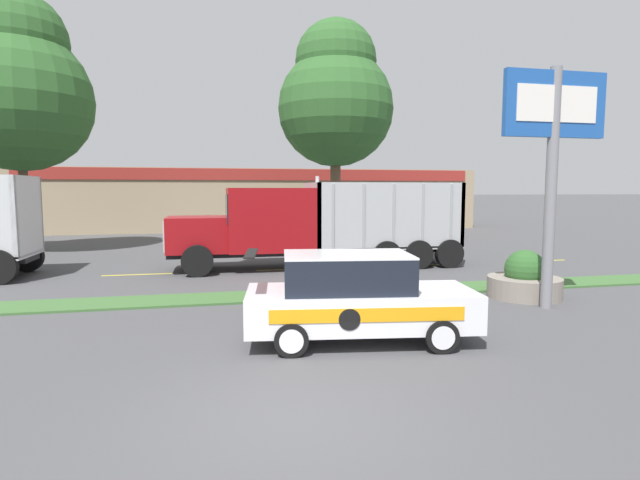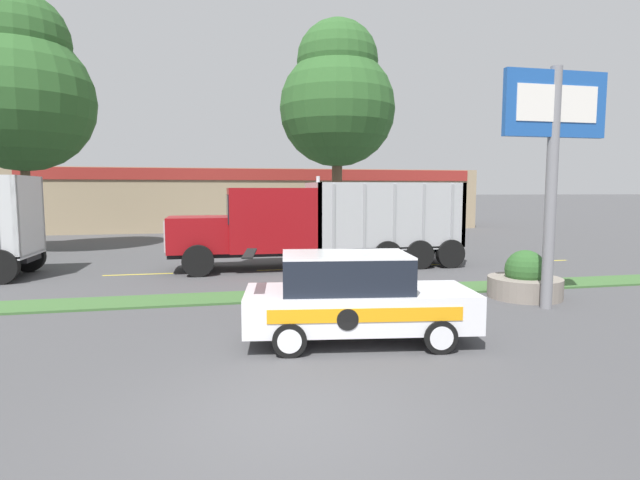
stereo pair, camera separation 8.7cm
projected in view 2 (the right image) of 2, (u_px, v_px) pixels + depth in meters
ground_plane at (290, 417)px, 6.59m from camera, size 600.00×600.00×0.00m
grass_verge at (250, 297)px, 13.86m from camera, size 120.00×1.46×0.06m
centre_line_4 at (138, 274)px, 17.72m from camera, size 2.40×0.14×0.01m
centre_line_5 at (289, 269)px, 18.84m from camera, size 2.40×0.14×0.01m
centre_line_6 at (422, 265)px, 19.96m from camera, size 2.40×0.14×0.01m
centre_line_7 at (541, 261)px, 21.09m from camera, size 2.40×0.14×0.01m
dump_truck_lead at (295, 226)px, 19.09m from camera, size 11.20×2.81×3.50m
rally_car at (355, 297)px, 9.81m from camera, size 4.65×2.38×1.79m
store_sign_post at (554, 138)px, 12.23m from camera, size 2.75×0.28×5.98m
stone_planter at (525, 281)px, 13.90m from camera, size 1.99×1.99×1.33m
store_building_backdrop at (254, 199)px, 41.52m from camera, size 33.73×12.10×4.55m
tree_behind_left at (20, 86)px, 23.00m from camera, size 6.56×6.56×12.05m
tree_behind_centre at (337, 97)px, 28.46m from camera, size 6.61×6.61×12.60m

